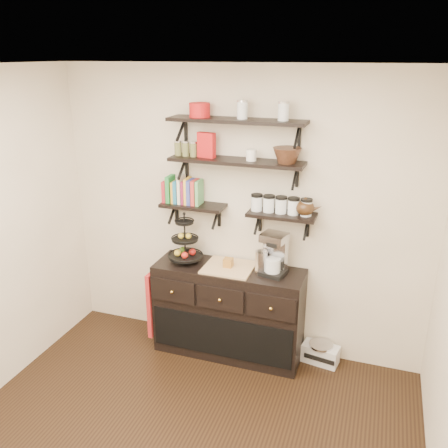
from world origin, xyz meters
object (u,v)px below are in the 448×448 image
(sideboard, at_px, (229,311))
(radio, at_px, (320,353))
(coffee_maker, at_px, (274,254))
(fruit_stand, at_px, (185,246))

(sideboard, xyz_separation_m, radio, (0.88, 0.11, -0.35))
(coffee_maker, bearing_deg, radio, 22.60)
(sideboard, xyz_separation_m, fruit_stand, (-0.43, 0.00, 0.61))
(sideboard, bearing_deg, fruit_stand, 179.57)
(sideboard, bearing_deg, radio, 7.35)
(coffee_maker, height_order, radio, coffee_maker)
(coffee_maker, distance_m, radio, 1.09)
(sideboard, bearing_deg, coffee_maker, 3.66)
(coffee_maker, xyz_separation_m, radio, (0.46, 0.09, -0.99))
(fruit_stand, relative_size, coffee_maker, 1.21)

